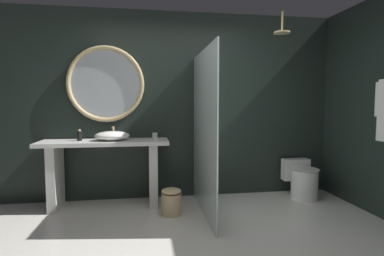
{
  "coord_description": "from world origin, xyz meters",
  "views": [
    {
      "loc": [
        -0.39,
        -2.37,
        1.34
      ],
      "look_at": [
        0.11,
        0.89,
        1.06
      ],
      "focal_mm": 28.13,
      "sensor_mm": 36.0,
      "label": 1
    }
  ],
  "objects_px": {
    "vessel_sink": "(112,136)",
    "toilet": "(302,180)",
    "waste_bin": "(171,201)",
    "tumbler_cup": "(155,136)",
    "round_wall_mirror": "(106,84)",
    "soap_dispenser": "(79,136)",
    "rain_shower_head": "(282,31)"
  },
  "relations": [
    {
      "from": "waste_bin",
      "to": "toilet",
      "type": "bearing_deg",
      "value": 11.21
    },
    {
      "from": "vessel_sink",
      "to": "tumbler_cup",
      "type": "height_order",
      "value": "vessel_sink"
    },
    {
      "from": "vessel_sink",
      "to": "toilet",
      "type": "height_order",
      "value": "vessel_sink"
    },
    {
      "from": "waste_bin",
      "to": "soap_dispenser",
      "type": "bearing_deg",
      "value": 157.6
    },
    {
      "from": "toilet",
      "to": "vessel_sink",
      "type": "bearing_deg",
      "value": 178.79
    },
    {
      "from": "vessel_sink",
      "to": "soap_dispenser",
      "type": "distance_m",
      "value": 0.41
    },
    {
      "from": "tumbler_cup",
      "to": "toilet",
      "type": "bearing_deg",
      "value": -3.25
    },
    {
      "from": "rain_shower_head",
      "to": "vessel_sink",
      "type": "bearing_deg",
      "value": 173.11
    },
    {
      "from": "round_wall_mirror",
      "to": "rain_shower_head",
      "type": "distance_m",
      "value": 2.4
    },
    {
      "from": "vessel_sink",
      "to": "round_wall_mirror",
      "type": "distance_m",
      "value": 0.72
    },
    {
      "from": "vessel_sink",
      "to": "tumbler_cup",
      "type": "relative_size",
      "value": 5.08
    },
    {
      "from": "vessel_sink",
      "to": "tumbler_cup",
      "type": "distance_m",
      "value": 0.55
    },
    {
      "from": "vessel_sink",
      "to": "soap_dispenser",
      "type": "height_order",
      "value": "vessel_sink"
    },
    {
      "from": "toilet",
      "to": "rain_shower_head",
      "type": "bearing_deg",
      "value": -155.67
    },
    {
      "from": "vessel_sink",
      "to": "rain_shower_head",
      "type": "distance_m",
      "value": 2.54
    },
    {
      "from": "tumbler_cup",
      "to": "round_wall_mirror",
      "type": "height_order",
      "value": "round_wall_mirror"
    },
    {
      "from": "round_wall_mirror",
      "to": "toilet",
      "type": "relative_size",
      "value": 1.88
    },
    {
      "from": "round_wall_mirror",
      "to": "rain_shower_head",
      "type": "xyz_separation_m",
      "value": [
        2.25,
        -0.5,
        0.66
      ]
    },
    {
      "from": "rain_shower_head",
      "to": "toilet",
      "type": "xyz_separation_m",
      "value": [
        0.45,
        0.2,
        -2.0
      ]
    },
    {
      "from": "soap_dispenser",
      "to": "toilet",
      "type": "distance_m",
      "value": 3.09
    },
    {
      "from": "vessel_sink",
      "to": "toilet",
      "type": "bearing_deg",
      "value": -1.21
    },
    {
      "from": "waste_bin",
      "to": "vessel_sink",
      "type": "bearing_deg",
      "value": 149.26
    },
    {
      "from": "vessel_sink",
      "to": "waste_bin",
      "type": "bearing_deg",
      "value": -30.74
    },
    {
      "from": "soap_dispenser",
      "to": "toilet",
      "type": "height_order",
      "value": "soap_dispenser"
    },
    {
      "from": "vessel_sink",
      "to": "tumbler_cup",
      "type": "xyz_separation_m",
      "value": [
        0.55,
        0.06,
        -0.02
      ]
    },
    {
      "from": "vessel_sink",
      "to": "tumbler_cup",
      "type": "bearing_deg",
      "value": 6.42
    },
    {
      "from": "rain_shower_head",
      "to": "waste_bin",
      "type": "height_order",
      "value": "rain_shower_head"
    },
    {
      "from": "vessel_sink",
      "to": "round_wall_mirror",
      "type": "relative_size",
      "value": 0.43
    },
    {
      "from": "round_wall_mirror",
      "to": "rain_shower_head",
      "type": "height_order",
      "value": "rain_shower_head"
    },
    {
      "from": "tumbler_cup",
      "to": "toilet",
      "type": "xyz_separation_m",
      "value": [
        2.06,
        -0.12,
        -0.65
      ]
    },
    {
      "from": "toilet",
      "to": "waste_bin",
      "type": "height_order",
      "value": "toilet"
    },
    {
      "from": "tumbler_cup",
      "to": "soap_dispenser",
      "type": "relative_size",
      "value": 0.6
    }
  ]
}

